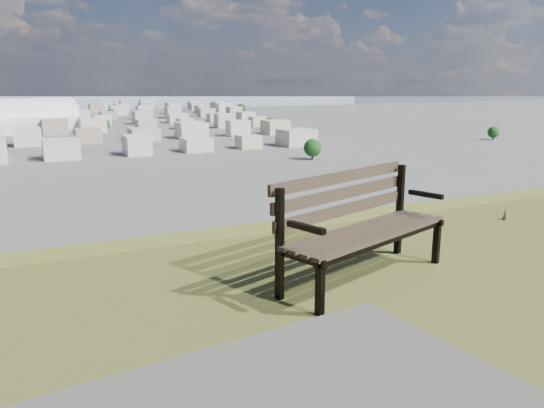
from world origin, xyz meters
TOP-DOWN VIEW (x-y plane):
  - park_bench at (-0.58, 2.30)m, footprint 1.94×1.15m
  - arena at (-2.36, 312.56)m, footprint 60.70×32.60m
  - city_blocks at (0.00, 394.44)m, footprint 395.00×361.00m
  - bay_water at (0.00, 900.00)m, footprint 2400.00×700.00m

SIDE VIEW (x-z plane):
  - bay_water at x=0.00m, z-range -0.06..0.06m
  - city_blocks at x=0.00m, z-range 0.00..7.00m
  - arena at x=-2.36m, z-range -6.44..17.94m
  - park_bench at x=-0.58m, z-range 25.06..26.03m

